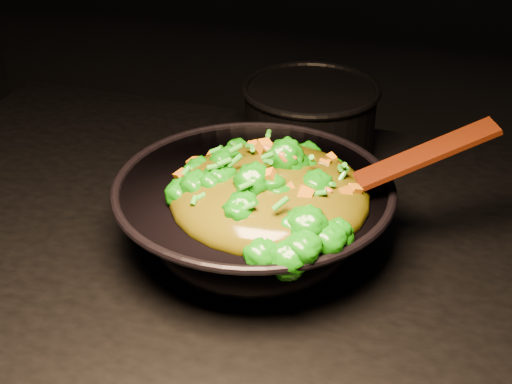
% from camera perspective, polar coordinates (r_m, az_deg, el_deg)
% --- Properties ---
extents(wok, '(0.44, 0.44, 0.10)m').
position_cam_1_polar(wok, '(0.97, -0.18, -2.11)').
color(wok, black).
rests_on(wok, stovetop).
extents(stir_fry, '(0.31, 0.31, 0.09)m').
position_cam_1_polar(stir_fry, '(0.89, 1.12, 1.83)').
color(stir_fry, '#147808').
rests_on(stir_fry, wok).
extents(spatula, '(0.24, 0.14, 0.10)m').
position_cam_1_polar(spatula, '(0.92, 11.27, 2.08)').
color(spatula, '#341306').
rests_on(spatula, wok).
extents(back_pot, '(0.28, 0.28, 0.13)m').
position_cam_1_polar(back_pot, '(1.21, 4.31, 5.77)').
color(back_pot, black).
rests_on(back_pot, stovetop).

